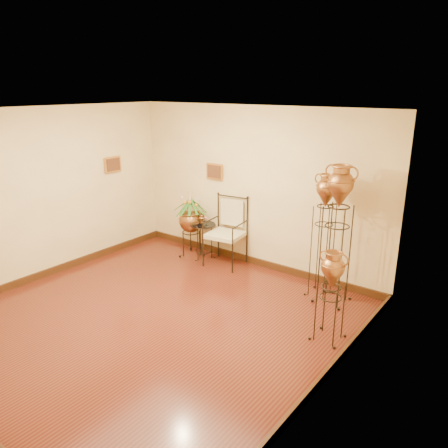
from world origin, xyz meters
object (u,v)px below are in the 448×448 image
Objects in this scene: armchair at (225,232)px; amphora_mid at (336,235)px; amphora_tall at (323,235)px; planter_urn at (191,218)px; side_table at (203,240)px.

amphora_mid is at bearing -12.30° from armchair.
amphora_tall is 1.92m from armchair.
amphora_tall is 1.57× the size of armchair.
planter_urn is at bearing 178.48° from amphora_tall.
amphora_mid is at bearing -20.43° from amphora_tall.
amphora_tall is at bearing -10.13° from armchair.
amphora_tall is 1.47× the size of planter_urn.
armchair is at bearing 175.65° from amphora_mid.
side_table is (-0.51, 0.00, -0.27)m from armchair.
amphora_mid is 2.48× the size of side_table.
amphora_tall reaches higher than side_table.
armchair is at bearing -0.09° from side_table.
amphora_tall is 2.27× the size of side_table.
planter_urn reaches higher than armchair.
amphora_tall is at bearing -1.73° from side_table.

